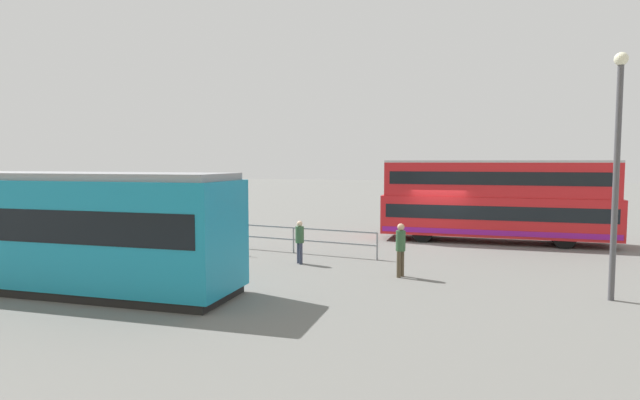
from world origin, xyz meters
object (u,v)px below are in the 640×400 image
pedestrian_crossing (401,246)px  street_lamp (617,157)px  pedestrian_near_railing (300,239)px  tram_yellow (25,228)px  info_sign (213,212)px  double_decker_bus (495,200)px

pedestrian_crossing → street_lamp: 6.76m
pedestrian_near_railing → pedestrian_crossing: pedestrian_crossing is taller
tram_yellow → info_sign: tram_yellow is taller
tram_yellow → pedestrian_crossing: size_ratio=7.69×
street_lamp → double_decker_bus: bearing=-73.0°
pedestrian_crossing → tram_yellow: bearing=24.6°
tram_yellow → double_decker_bus: bearing=-134.9°
double_decker_bus → pedestrian_near_railing: double_decker_bus is taller
street_lamp → tram_yellow: bearing=13.0°
double_decker_bus → pedestrian_crossing: bearing=71.3°
double_decker_bus → pedestrian_crossing: (2.99, 8.84, -0.95)m
pedestrian_near_railing → pedestrian_crossing: 4.09m
pedestrian_near_railing → street_lamp: 10.62m
pedestrian_near_railing → pedestrian_crossing: bearing=165.5°
double_decker_bus → street_lamp: (-3.02, 9.87, 1.97)m
double_decker_bus → tram_yellow: (13.68, 13.74, -0.17)m
tram_yellow → pedestrian_near_railing: 9.01m
pedestrian_crossing → street_lamp: size_ratio=0.27×
double_decker_bus → street_lamp: bearing=107.0°
tram_yellow → street_lamp: (-16.70, -3.87, 2.13)m
double_decker_bus → tram_yellow: size_ratio=0.77×
pedestrian_near_railing → street_lamp: (-9.97, 2.06, 3.02)m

